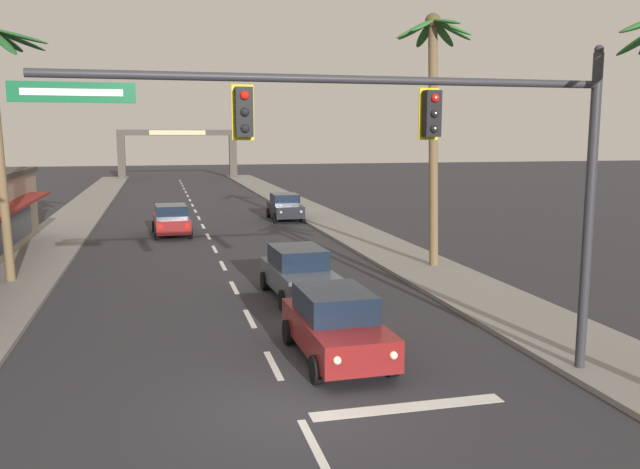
{
  "coord_description": "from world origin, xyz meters",
  "views": [
    {
      "loc": [
        -2.46,
        -12.15,
        5.35
      ],
      "look_at": [
        2.51,
        8.0,
        2.2
      ],
      "focal_mm": 36.71,
      "sensor_mm": 36.0,
      "label": 1
    }
  ],
  "objects_px": {
    "traffic_signal_mast": "(436,145)",
    "sedan_lead_at_stop_bar": "(336,324)",
    "sedan_parked_nearest_kerb": "(285,207)",
    "palm_right_second": "(433,96)",
    "sedan_oncoming_far": "(171,220)",
    "town_gateway_arch": "(178,147)",
    "sedan_third_in_queue": "(299,272)"
  },
  "relations": [
    {
      "from": "traffic_signal_mast",
      "to": "sedan_lead_at_stop_bar",
      "type": "bearing_deg",
      "value": 123.19
    },
    {
      "from": "sedan_parked_nearest_kerb",
      "to": "palm_right_second",
      "type": "relative_size",
      "value": 0.45
    },
    {
      "from": "sedan_oncoming_far",
      "to": "town_gateway_arch",
      "type": "xyz_separation_m",
      "value": [
        1.88,
        47.68,
        3.1
      ]
    },
    {
      "from": "sedan_lead_at_stop_bar",
      "to": "sedan_parked_nearest_kerb",
      "type": "xyz_separation_m",
      "value": [
        3.75,
        26.09,
        0.0
      ]
    },
    {
      "from": "sedan_third_in_queue",
      "to": "palm_right_second",
      "type": "height_order",
      "value": "palm_right_second"
    },
    {
      "from": "sedan_lead_at_stop_bar",
      "to": "sedan_parked_nearest_kerb",
      "type": "bearing_deg",
      "value": 81.82
    },
    {
      "from": "town_gateway_arch",
      "to": "palm_right_second",
      "type": "bearing_deg",
      "value": -82.26
    },
    {
      "from": "palm_right_second",
      "to": "town_gateway_arch",
      "type": "xyz_separation_m",
      "value": [
        -8.05,
        59.29,
        -2.92
      ]
    },
    {
      "from": "sedan_third_in_queue",
      "to": "palm_right_second",
      "type": "distance_m",
      "value": 9.21
    },
    {
      "from": "sedan_third_in_queue",
      "to": "sedan_parked_nearest_kerb",
      "type": "bearing_deg",
      "value": 80.46
    },
    {
      "from": "sedan_lead_at_stop_bar",
      "to": "town_gateway_arch",
      "type": "distance_m",
      "value": 68.85
    },
    {
      "from": "sedan_oncoming_far",
      "to": "palm_right_second",
      "type": "relative_size",
      "value": 0.45
    },
    {
      "from": "sedan_third_in_queue",
      "to": "palm_right_second",
      "type": "bearing_deg",
      "value": 28.69
    },
    {
      "from": "traffic_signal_mast",
      "to": "sedan_parked_nearest_kerb",
      "type": "height_order",
      "value": "traffic_signal_mast"
    },
    {
      "from": "sedan_lead_at_stop_bar",
      "to": "town_gateway_arch",
      "type": "xyz_separation_m",
      "value": [
        -1.55,
        68.77,
        3.1
      ]
    },
    {
      "from": "traffic_signal_mast",
      "to": "town_gateway_arch",
      "type": "relative_size",
      "value": 0.81
    },
    {
      "from": "sedan_third_in_queue",
      "to": "sedan_oncoming_far",
      "type": "xyz_separation_m",
      "value": [
        -3.82,
        14.96,
        0.0
      ]
    },
    {
      "from": "sedan_lead_at_stop_bar",
      "to": "town_gateway_arch",
      "type": "bearing_deg",
      "value": 91.29
    },
    {
      "from": "sedan_lead_at_stop_bar",
      "to": "sedan_parked_nearest_kerb",
      "type": "relative_size",
      "value": 1.0
    },
    {
      "from": "sedan_oncoming_far",
      "to": "town_gateway_arch",
      "type": "distance_m",
      "value": 47.82
    },
    {
      "from": "palm_right_second",
      "to": "town_gateway_arch",
      "type": "distance_m",
      "value": 59.91
    },
    {
      "from": "sedan_parked_nearest_kerb",
      "to": "sedan_oncoming_far",
      "type": "bearing_deg",
      "value": -145.14
    },
    {
      "from": "sedan_oncoming_far",
      "to": "traffic_signal_mast",
      "type": "bearing_deg",
      "value": -78.12
    },
    {
      "from": "sedan_third_in_queue",
      "to": "palm_right_second",
      "type": "relative_size",
      "value": 0.45
    },
    {
      "from": "traffic_signal_mast",
      "to": "sedan_lead_at_stop_bar",
      "type": "distance_m",
      "value": 5.08
    },
    {
      "from": "sedan_third_in_queue",
      "to": "town_gateway_arch",
      "type": "distance_m",
      "value": 62.74
    },
    {
      "from": "palm_right_second",
      "to": "town_gateway_arch",
      "type": "bearing_deg",
      "value": 97.74
    },
    {
      "from": "sedan_lead_at_stop_bar",
      "to": "sedan_oncoming_far",
      "type": "relative_size",
      "value": 1.0
    },
    {
      "from": "sedan_lead_at_stop_bar",
      "to": "palm_right_second",
      "type": "distance_m",
      "value": 12.98
    },
    {
      "from": "traffic_signal_mast",
      "to": "sedan_lead_at_stop_bar",
      "type": "height_order",
      "value": "traffic_signal_mast"
    },
    {
      "from": "sedan_lead_at_stop_bar",
      "to": "sedan_third_in_queue",
      "type": "bearing_deg",
      "value": 86.34
    },
    {
      "from": "sedan_lead_at_stop_bar",
      "to": "palm_right_second",
      "type": "height_order",
      "value": "palm_right_second"
    }
  ]
}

